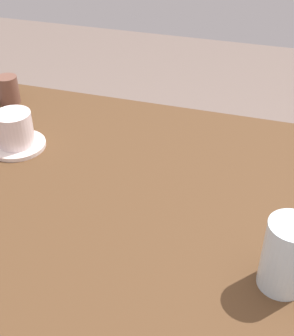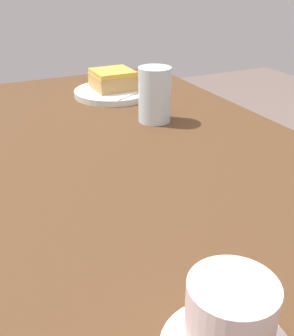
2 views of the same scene
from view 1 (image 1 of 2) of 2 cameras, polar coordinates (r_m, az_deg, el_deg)
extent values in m
cube|color=#50341E|center=(0.87, 6.95, -6.20)|extent=(1.24, 0.75, 0.04)
cylinder|color=#4D3621|center=(1.49, -12.68, -5.69)|extent=(0.06, 0.06, 0.72)
cylinder|color=silver|center=(0.71, 16.98, -10.37)|extent=(0.07, 0.07, 0.12)
cylinder|color=silver|center=(1.06, -15.78, 2.76)|extent=(0.12, 0.12, 0.01)
cylinder|color=silver|center=(1.04, -16.15, 4.72)|extent=(0.08, 0.08, 0.08)
cylinder|color=black|center=(1.02, -16.46, 6.34)|extent=(0.07, 0.07, 0.00)
cylinder|color=brown|center=(1.25, -16.87, 9.30)|extent=(0.05, 0.05, 0.07)
camera|label=2|loc=(1.20, -22.91, 22.04)|focal=44.65mm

